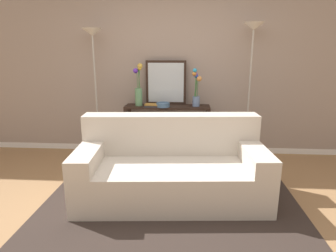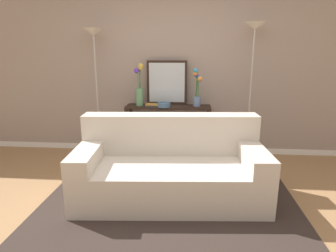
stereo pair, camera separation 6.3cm
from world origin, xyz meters
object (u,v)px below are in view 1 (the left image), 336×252
(couch, at_px, (171,170))
(book_row_under_console, at_px, (145,152))
(console_table, at_px, (167,122))
(wall_mirror, at_px, (166,83))
(vase_short_flowers, at_px, (196,90))
(fruit_bowl, at_px, (163,105))
(book_stack, at_px, (152,105))
(floor_lamp_left, at_px, (94,58))
(vase_tall_flowers, at_px, (139,90))
(floor_lamp_right, at_px, (252,54))

(couch, relative_size, book_row_under_console, 6.41)
(console_table, bearing_deg, wall_mirror, 103.10)
(vase_short_flowers, relative_size, fruit_bowl, 2.81)
(book_stack, distance_m, book_row_under_console, 0.78)
(book_stack, bearing_deg, fruit_bowl, -3.70)
(console_table, relative_size, book_row_under_console, 3.92)
(couch, xyz_separation_m, wall_mirror, (-0.16, 1.39, 0.81))
(wall_mirror, bearing_deg, book_row_under_console, -157.76)
(floor_lamp_left, relative_size, vase_short_flowers, 3.43)
(vase_short_flowers, height_order, book_row_under_console, vase_short_flowers)
(couch, xyz_separation_m, vase_tall_flowers, (-0.56, 1.24, 0.72))
(couch, distance_m, fruit_bowl, 1.29)
(floor_lamp_right, height_order, book_row_under_console, floor_lamp_right)
(wall_mirror, relative_size, book_row_under_console, 2.04)
(couch, bearing_deg, fruit_bowl, 99.25)
(floor_lamp_left, distance_m, book_stack, 1.07)
(fruit_bowl, bearing_deg, floor_lamp_left, 176.97)
(vase_tall_flowers, xyz_separation_m, book_stack, (0.20, -0.06, -0.22))
(vase_tall_flowers, bearing_deg, book_stack, -17.99)
(floor_lamp_right, bearing_deg, floor_lamp_left, -180.00)
(wall_mirror, xyz_separation_m, book_row_under_console, (-0.33, -0.13, -1.07))
(console_table, relative_size, vase_tall_flowers, 2.03)
(fruit_bowl, bearing_deg, wall_mirror, 83.52)
(console_table, bearing_deg, book_stack, -159.17)
(floor_lamp_left, height_order, vase_short_flowers, floor_lamp_left)
(wall_mirror, distance_m, vase_tall_flowers, 0.43)
(floor_lamp_left, height_order, book_row_under_console, floor_lamp_left)
(floor_lamp_left, distance_m, vase_tall_flowers, 0.78)
(console_table, xyz_separation_m, floor_lamp_left, (-1.06, -0.04, 0.94))
(floor_lamp_right, bearing_deg, couch, -130.59)
(couch, distance_m, floor_lamp_left, 2.07)
(wall_mirror, distance_m, book_stack, 0.42)
(wall_mirror, bearing_deg, fruit_bowl, -96.48)
(floor_lamp_left, distance_m, floor_lamp_right, 2.23)
(couch, height_order, floor_lamp_right, floor_lamp_right)
(console_table, relative_size, floor_lamp_left, 0.66)
(floor_lamp_left, xyz_separation_m, floor_lamp_right, (2.23, 0.00, 0.05))
(couch, distance_m, vase_tall_flowers, 1.54)
(wall_mirror, relative_size, book_stack, 2.98)
(console_table, xyz_separation_m, vase_tall_flowers, (-0.42, -0.02, 0.49))
(vase_short_flowers, height_order, book_stack, vase_short_flowers)
(couch, xyz_separation_m, floor_lamp_right, (1.04, 1.22, 1.22))
(vase_short_flowers, distance_m, fruit_bowl, 0.53)
(floor_lamp_right, relative_size, book_stack, 8.90)
(floor_lamp_left, xyz_separation_m, wall_mirror, (1.03, 0.18, -0.37))
(book_row_under_console, bearing_deg, vase_short_flowers, 0.05)
(book_stack, relative_size, book_row_under_console, 0.69)
(couch, bearing_deg, wall_mirror, 96.69)
(floor_lamp_right, xyz_separation_m, wall_mirror, (-1.20, 0.18, -0.42))
(wall_mirror, bearing_deg, floor_lamp_left, -170.27)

